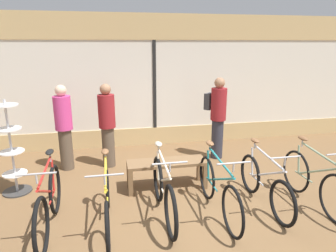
% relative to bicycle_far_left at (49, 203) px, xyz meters
% --- Properties ---
extents(ground_plane, '(24.00, 24.00, 0.00)m').
position_rel_bicycle_far_left_xyz_m(ground_plane, '(1.99, 0.12, -0.41)').
color(ground_plane, brown).
extents(shop_back_wall, '(12.00, 0.08, 3.20)m').
position_rel_bicycle_far_left_xyz_m(shop_back_wall, '(1.99, 3.39, 1.23)').
color(shop_back_wall, tan).
rests_on(shop_back_wall, ground_plane).
extents(bicycle_far_left, '(0.46, 1.75, 1.06)m').
position_rel_bicycle_far_left_xyz_m(bicycle_far_left, '(0.00, 0.00, 0.00)').
color(bicycle_far_left, black).
rests_on(bicycle_far_left, ground_plane).
extents(bicycle_left, '(0.46, 1.74, 1.01)m').
position_rel_bicycle_far_left_xyz_m(bicycle_left, '(0.78, -0.04, -0.03)').
color(bicycle_left, black).
rests_on(bicycle_left, ground_plane).
extents(bicycle_center_left, '(0.46, 1.77, 1.05)m').
position_rel_bicycle_far_left_xyz_m(bicycle_center_left, '(1.60, 0.04, -0.01)').
color(bicycle_center_left, black).
rests_on(bicycle_center_left, ground_plane).
extents(bicycle_center_right, '(0.46, 1.79, 1.04)m').
position_rel_bicycle_far_left_xyz_m(bicycle_center_right, '(2.42, -0.06, -0.01)').
color(bicycle_center_right, black).
rests_on(bicycle_center_right, ground_plane).
extents(bicycle_right, '(0.46, 1.69, 1.02)m').
position_rel_bicycle_far_left_xyz_m(bicycle_right, '(3.22, 0.02, -0.03)').
color(bicycle_right, black).
rests_on(bicycle_right, ground_plane).
extents(bicycle_far_right, '(0.46, 1.72, 1.05)m').
position_rel_bicycle_far_left_xyz_m(bicycle_far_right, '(4.00, -0.10, 0.00)').
color(bicycle_far_right, black).
rests_on(bicycle_far_right, ground_plane).
extents(accessory_rack, '(0.48, 0.48, 1.65)m').
position_rel_bicycle_far_left_xyz_m(accessory_rack, '(-0.78, 1.28, 0.27)').
color(accessory_rack, '#333333').
rests_on(accessory_rack, ground_plane).
extents(display_bench, '(1.40, 0.44, 0.51)m').
position_rel_bicycle_far_left_xyz_m(display_bench, '(1.83, 0.94, 0.00)').
color(display_bench, brown).
rests_on(display_bench, ground_plane).
extents(customer_near_rack, '(0.48, 0.48, 1.75)m').
position_rel_bicycle_far_left_xyz_m(customer_near_rack, '(-0.04, 2.17, 0.51)').
color(customer_near_rack, brown).
rests_on(customer_near_rack, ground_plane).
extents(customer_by_window, '(0.53, 0.55, 1.82)m').
position_rel_bicycle_far_left_xyz_m(customer_by_window, '(3.21, 2.19, 0.58)').
color(customer_by_window, '#2D2D38').
rests_on(customer_by_window, ground_plane).
extents(customer_mid_floor, '(0.36, 0.36, 1.75)m').
position_rel_bicycle_far_left_xyz_m(customer_mid_floor, '(0.82, 2.15, 0.52)').
color(customer_mid_floor, brown).
rests_on(customer_mid_floor, ground_plane).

